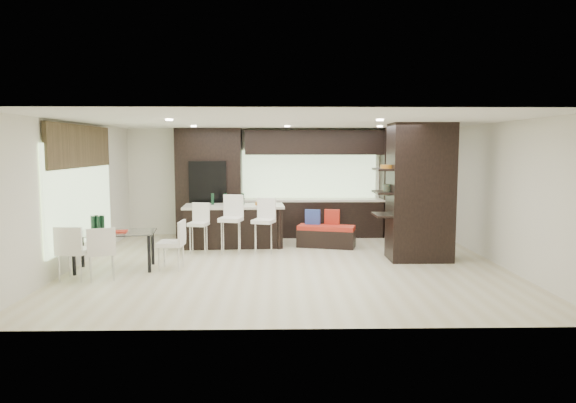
{
  "coord_description": "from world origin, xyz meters",
  "views": [
    {
      "loc": [
        -0.21,
        -9.61,
        2.22
      ],
      "look_at": [
        0.0,
        0.6,
        1.15
      ],
      "focal_mm": 32.0,
      "sensor_mm": 36.0,
      "label": 1
    }
  ],
  "objects_px": {
    "dining_table": "(115,251)",
    "stool_left": "(199,233)",
    "chair_end": "(171,247)",
    "kitchen_island": "(234,226)",
    "stool_mid": "(231,230)",
    "chair_near": "(102,255)",
    "stool_right": "(263,231)",
    "floor_vase": "(398,226)",
    "bench": "(326,236)",
    "chair_far": "(75,255)"
  },
  "relations": [
    {
      "from": "chair_near",
      "to": "chair_far",
      "type": "bearing_deg",
      "value": 160.68
    },
    {
      "from": "stool_left",
      "to": "chair_end",
      "type": "relative_size",
      "value": 1.03
    },
    {
      "from": "stool_mid",
      "to": "chair_near",
      "type": "relative_size",
      "value": 1.18
    },
    {
      "from": "stool_left",
      "to": "chair_near",
      "type": "height_order",
      "value": "stool_left"
    },
    {
      "from": "stool_mid",
      "to": "floor_vase",
      "type": "distance_m",
      "value": 3.48
    },
    {
      "from": "stool_mid",
      "to": "chair_near",
      "type": "xyz_separation_m",
      "value": [
        -1.99,
        -2.15,
        -0.08
      ]
    },
    {
      "from": "bench",
      "to": "chair_end",
      "type": "distance_m",
      "value": 3.68
    },
    {
      "from": "stool_mid",
      "to": "dining_table",
      "type": "bearing_deg",
      "value": -131.26
    },
    {
      "from": "bench",
      "to": "chair_far",
      "type": "height_order",
      "value": "chair_far"
    },
    {
      "from": "floor_vase",
      "to": "dining_table",
      "type": "relative_size",
      "value": 0.89
    },
    {
      "from": "chair_far",
      "to": "dining_table",
      "type": "bearing_deg",
      "value": 61.98
    },
    {
      "from": "stool_right",
      "to": "floor_vase",
      "type": "relative_size",
      "value": 0.73
    },
    {
      "from": "stool_right",
      "to": "chair_far",
      "type": "xyz_separation_m",
      "value": [
        -3.12,
        -2.17,
        -0.04
      ]
    },
    {
      "from": "chair_end",
      "to": "stool_mid",
      "type": "bearing_deg",
      "value": -30.79
    },
    {
      "from": "floor_vase",
      "to": "chair_end",
      "type": "distance_m",
      "value": 4.53
    },
    {
      "from": "bench",
      "to": "dining_table",
      "type": "bearing_deg",
      "value": -137.86
    },
    {
      "from": "dining_table",
      "to": "chair_end",
      "type": "distance_m",
      "value": 1.03
    },
    {
      "from": "dining_table",
      "to": "chair_end",
      "type": "height_order",
      "value": "chair_end"
    },
    {
      "from": "kitchen_island",
      "to": "floor_vase",
      "type": "distance_m",
      "value": 3.67
    },
    {
      "from": "kitchen_island",
      "to": "floor_vase",
      "type": "height_order",
      "value": "floor_vase"
    },
    {
      "from": "stool_right",
      "to": "dining_table",
      "type": "distance_m",
      "value": 3.05
    },
    {
      "from": "dining_table",
      "to": "chair_far",
      "type": "xyz_separation_m",
      "value": [
        -0.45,
        -0.72,
        0.08
      ]
    },
    {
      "from": "kitchen_island",
      "to": "chair_end",
      "type": "relative_size",
      "value": 2.69
    },
    {
      "from": "dining_table",
      "to": "stool_left",
      "type": "bearing_deg",
      "value": 40.41
    },
    {
      "from": "kitchen_island",
      "to": "stool_mid",
      "type": "xyz_separation_m",
      "value": [
        0.0,
        -0.8,
        0.03
      ]
    },
    {
      "from": "chair_end",
      "to": "stool_left",
      "type": "bearing_deg",
      "value": -7.67
    },
    {
      "from": "chair_far",
      "to": "stool_left",
      "type": "bearing_deg",
      "value": 55.42
    },
    {
      "from": "floor_vase",
      "to": "kitchen_island",
      "type": "bearing_deg",
      "value": 160.23
    },
    {
      "from": "chair_far",
      "to": "chair_near",
      "type": "bearing_deg",
      "value": 4.81
    },
    {
      "from": "stool_right",
      "to": "dining_table",
      "type": "relative_size",
      "value": 0.65
    },
    {
      "from": "bench",
      "to": "chair_end",
      "type": "xyz_separation_m",
      "value": [
        -3.04,
        -2.06,
        0.17
      ]
    },
    {
      "from": "floor_vase",
      "to": "chair_far",
      "type": "distance_m",
      "value": 6.13
    },
    {
      "from": "stool_mid",
      "to": "chair_near",
      "type": "distance_m",
      "value": 2.93
    },
    {
      "from": "stool_mid",
      "to": "floor_vase",
      "type": "height_order",
      "value": "floor_vase"
    },
    {
      "from": "stool_mid",
      "to": "chair_end",
      "type": "distance_m",
      "value": 1.74
    },
    {
      "from": "stool_left",
      "to": "stool_mid",
      "type": "xyz_separation_m",
      "value": [
        0.69,
        -0.03,
        0.07
      ]
    },
    {
      "from": "kitchen_island",
      "to": "chair_end",
      "type": "height_order",
      "value": "kitchen_island"
    },
    {
      "from": "stool_right",
      "to": "bench",
      "type": "height_order",
      "value": "stool_right"
    },
    {
      "from": "stool_left",
      "to": "stool_mid",
      "type": "bearing_deg",
      "value": 9.15
    },
    {
      "from": "kitchen_island",
      "to": "bench",
      "type": "height_order",
      "value": "kitchen_island"
    },
    {
      "from": "stool_left",
      "to": "floor_vase",
      "type": "height_order",
      "value": "floor_vase"
    },
    {
      "from": "stool_right",
      "to": "chair_near",
      "type": "bearing_deg",
      "value": -121.47
    },
    {
      "from": "stool_right",
      "to": "dining_table",
      "type": "height_order",
      "value": "stool_right"
    },
    {
      "from": "chair_end",
      "to": "dining_table",
      "type": "bearing_deg",
      "value": 92.98
    },
    {
      "from": "chair_near",
      "to": "chair_end",
      "type": "relative_size",
      "value": 1.01
    },
    {
      "from": "stool_left",
      "to": "dining_table",
      "type": "distance_m",
      "value": 1.96
    },
    {
      "from": "stool_right",
      "to": "chair_end",
      "type": "xyz_separation_m",
      "value": [
        -1.65,
        -1.45,
        -0.05
      ]
    },
    {
      "from": "stool_mid",
      "to": "floor_vase",
      "type": "relative_size",
      "value": 0.77
    },
    {
      "from": "stool_left",
      "to": "stool_mid",
      "type": "relative_size",
      "value": 0.86
    },
    {
      "from": "kitchen_island",
      "to": "floor_vase",
      "type": "bearing_deg",
      "value": -22.97
    }
  ]
}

